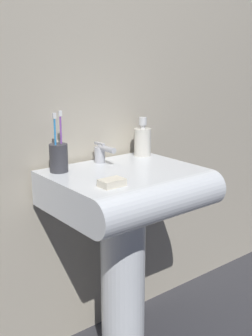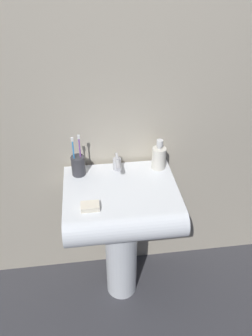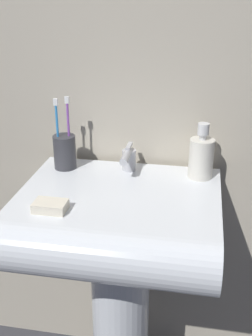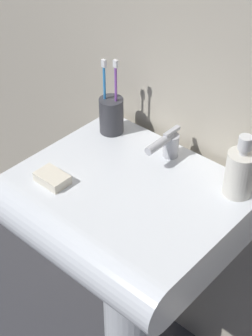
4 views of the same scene
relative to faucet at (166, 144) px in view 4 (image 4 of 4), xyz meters
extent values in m
cylinder|color=white|center=(0.00, -0.13, -0.50)|extent=(0.18, 0.18, 0.66)
cube|color=white|center=(0.00, -0.13, -0.11)|extent=(0.54, 0.40, 0.13)
cylinder|color=white|center=(0.00, -0.34, -0.11)|extent=(0.54, 0.13, 0.13)
cylinder|color=#B7B7BC|center=(0.00, 0.01, -0.01)|extent=(0.04, 0.04, 0.06)
cylinder|color=#B7B7BC|center=(0.00, -0.03, 0.02)|extent=(0.02, 0.10, 0.02)
cube|color=#B7B7BC|center=(0.00, 0.01, 0.03)|extent=(0.01, 0.06, 0.01)
cylinder|color=#38383D|center=(-0.19, -0.01, 0.01)|extent=(0.07, 0.07, 0.10)
cylinder|color=#338CD8|center=(-0.20, -0.01, 0.06)|extent=(0.01, 0.01, 0.18)
cube|color=white|center=(-0.20, -0.01, 0.16)|extent=(0.01, 0.01, 0.02)
cylinder|color=purple|center=(-0.17, 0.00, 0.07)|extent=(0.01, 0.01, 0.19)
cube|color=white|center=(-0.17, 0.00, 0.17)|extent=(0.01, 0.01, 0.02)
cylinder|color=silver|center=(0.22, 0.00, 0.01)|extent=(0.07, 0.07, 0.12)
cylinder|color=silver|center=(0.22, 0.00, 0.08)|extent=(0.02, 0.02, 0.01)
cylinder|color=silver|center=(0.22, 0.00, 0.10)|extent=(0.03, 0.03, 0.03)
cube|color=silver|center=(-0.14, -0.27, -0.03)|extent=(0.08, 0.06, 0.02)
camera|label=1|loc=(-0.92, -1.32, 0.37)|focal=45.00mm
camera|label=2|loc=(-0.12, -1.34, 0.93)|focal=35.00mm
camera|label=3|loc=(0.21, -1.13, 0.48)|focal=45.00mm
camera|label=4|loc=(0.64, -0.88, 0.76)|focal=55.00mm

